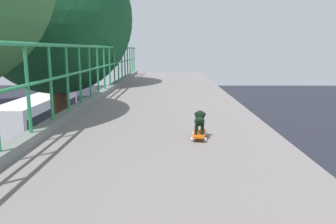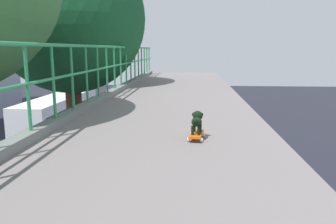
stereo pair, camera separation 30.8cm
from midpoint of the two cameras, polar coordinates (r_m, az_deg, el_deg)
name	(u,v)px [view 1 (the left image)]	position (r m, az deg, el deg)	size (l,w,h in m)	color
city_bus	(41,117)	(25.73, -21.39, -0.81)	(2.49, 10.63, 3.31)	white
roadside_tree_far	(55,20)	(11.71, -19.65, 14.68)	(4.98, 4.98, 10.15)	brown
toy_skateboard	(199,134)	(4.32, 3.38, -3.84)	(0.24, 0.43, 0.08)	#E0590D
small_dog	(200,120)	(4.31, 3.45, -1.33)	(0.17, 0.34, 0.28)	black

